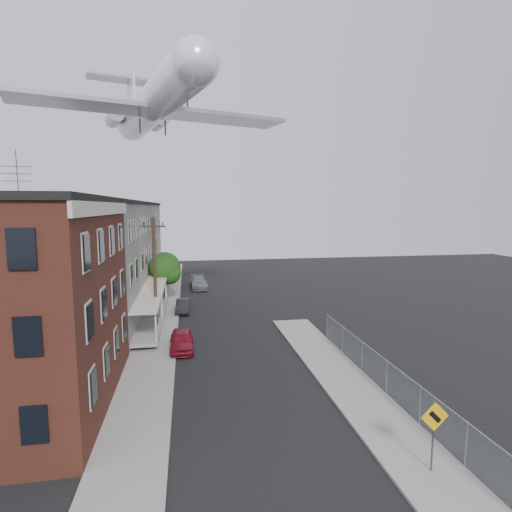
# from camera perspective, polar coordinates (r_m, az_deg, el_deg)

# --- Properties ---
(ground) EXTENTS (120.00, 120.00, 0.00)m
(ground) POSITION_cam_1_polar(r_m,az_deg,el_deg) (16.81, 2.99, -28.56)
(ground) COLOR black
(ground) RESTS_ON ground
(sidewalk_left) EXTENTS (3.00, 62.00, 0.12)m
(sidewalk_left) POSITION_cam_1_polar(r_m,az_deg,el_deg) (38.63, -13.22, -7.72)
(sidewalk_left) COLOR gray
(sidewalk_left) RESTS_ON ground
(sidewalk_right) EXTENTS (3.00, 26.00, 0.12)m
(sidewalk_right) POSITION_cam_1_polar(r_m,az_deg,el_deg) (23.27, 13.48, -17.86)
(sidewalk_right) COLOR gray
(sidewalk_right) RESTS_ON ground
(curb_left) EXTENTS (0.15, 62.00, 0.14)m
(curb_left) POSITION_cam_1_polar(r_m,az_deg,el_deg) (38.57, -11.05, -7.68)
(curb_left) COLOR gray
(curb_left) RESTS_ON ground
(curb_right) EXTENTS (0.15, 26.00, 0.14)m
(curb_right) POSITION_cam_1_polar(r_m,az_deg,el_deg) (22.77, 9.95, -18.32)
(curb_right) COLOR gray
(curb_right) RESTS_ON ground
(row_house_a) EXTENTS (11.98, 7.00, 10.30)m
(row_house_a) POSITION_cam_1_polar(r_m,az_deg,el_deg) (31.45, -26.12, -2.19)
(row_house_a) COLOR slate
(row_house_a) RESTS_ON ground
(row_house_b) EXTENTS (11.98, 7.00, 10.30)m
(row_house_b) POSITION_cam_1_polar(r_m,az_deg,el_deg) (38.15, -23.21, -0.54)
(row_house_b) COLOR #6E6557
(row_house_b) RESTS_ON ground
(row_house_c) EXTENTS (11.98, 7.00, 10.30)m
(row_house_c) POSITION_cam_1_polar(r_m,az_deg,el_deg) (44.94, -21.18, 0.62)
(row_house_c) COLOR slate
(row_house_c) RESTS_ON ground
(row_house_d) EXTENTS (11.98, 7.00, 10.30)m
(row_house_d) POSITION_cam_1_polar(r_m,az_deg,el_deg) (51.79, -19.67, 1.47)
(row_house_d) COLOR #6E6557
(row_house_d) RESTS_ON ground
(row_house_e) EXTENTS (11.98, 7.00, 10.30)m
(row_house_e) POSITION_cam_1_polar(r_m,az_deg,el_deg) (58.68, -18.52, 2.13)
(row_house_e) COLOR slate
(row_house_e) RESTS_ON ground
(chainlink_fence) EXTENTS (0.06, 18.06, 1.90)m
(chainlink_fence) POSITION_cam_1_polar(r_m,az_deg,el_deg) (22.68, 18.21, -16.11)
(chainlink_fence) COLOR gray
(chainlink_fence) RESTS_ON ground
(warning_sign) EXTENTS (1.10, 0.11, 2.80)m
(warning_sign) POSITION_cam_1_polar(r_m,az_deg,el_deg) (17.00, 24.08, -21.29)
(warning_sign) COLOR #515156
(warning_sign) RESTS_ON ground
(utility_pole) EXTENTS (1.80, 0.26, 9.00)m
(utility_pole) POSITION_cam_1_polar(r_m,az_deg,el_deg) (31.83, -14.25, -2.41)
(utility_pole) COLOR black
(utility_pole) RESTS_ON ground
(street_tree) EXTENTS (3.22, 3.20, 5.20)m
(street_tree) POSITION_cam_1_polar(r_m,az_deg,el_deg) (41.78, -12.73, -1.85)
(street_tree) COLOR black
(street_tree) RESTS_ON ground
(car_near) EXTENTS (1.64, 3.98, 1.35)m
(car_near) POSITION_cam_1_polar(r_m,az_deg,el_deg) (28.45, -10.57, -11.76)
(car_near) COLOR maroon
(car_near) RESTS_ON ground
(car_mid) EXTENTS (1.36, 3.60, 1.17)m
(car_mid) POSITION_cam_1_polar(r_m,az_deg,el_deg) (38.15, -10.40, -7.03)
(car_mid) COLOR black
(car_mid) RESTS_ON ground
(car_far) EXTENTS (2.19, 4.85, 1.38)m
(car_far) POSITION_cam_1_polar(r_m,az_deg,el_deg) (48.63, -8.17, -3.81)
(car_far) COLOR slate
(car_far) RESTS_ON ground
(airplane) EXTENTS (21.46, 24.55, 7.10)m
(airplane) POSITION_cam_1_polar(r_m,az_deg,el_deg) (36.51, -14.50, 20.18)
(airplane) COLOR white
(airplane) RESTS_ON ground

